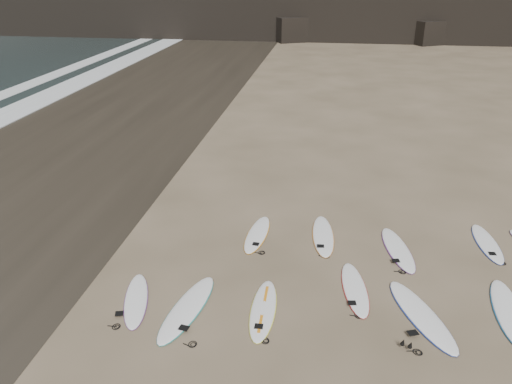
% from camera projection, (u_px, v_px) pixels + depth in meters
% --- Properties ---
extents(ground, '(240.00, 240.00, 0.00)m').
position_uv_depth(ground, '(368.00, 302.00, 12.11)').
color(ground, '#897559').
rests_on(ground, ground).
extents(wet_sand, '(12.00, 200.00, 0.01)m').
position_uv_depth(wet_sand, '(68.00, 143.00, 22.86)').
color(wet_sand, '#383026').
rests_on(wet_sand, ground).
extents(surfboard_0, '(1.13, 2.79, 0.10)m').
position_uv_depth(surfboard_0, '(187.00, 308.00, 11.82)').
color(surfboard_0, white).
rests_on(surfboard_0, ground).
extents(surfboard_1, '(0.61, 2.38, 0.09)m').
position_uv_depth(surfboard_1, '(263.00, 309.00, 11.79)').
color(surfboard_1, white).
rests_on(surfboard_1, ground).
extents(surfboard_2, '(0.88, 2.40, 0.08)m').
position_uv_depth(surfboard_2, '(355.00, 288.00, 12.55)').
color(surfboard_2, white).
rests_on(surfboard_2, ground).
extents(surfboard_3, '(1.67, 2.83, 0.10)m').
position_uv_depth(surfboard_3, '(421.00, 315.00, 11.59)').
color(surfboard_3, white).
rests_on(surfboard_3, ground).
extents(surfboard_4, '(0.84, 2.68, 0.10)m').
position_uv_depth(surfboard_4, '(509.00, 311.00, 11.72)').
color(surfboard_4, white).
rests_on(surfboard_4, ground).
extents(surfboard_5, '(0.75, 2.38, 0.08)m').
position_uv_depth(surfboard_5, '(257.00, 234.00, 15.08)').
color(surfboard_5, white).
rests_on(surfboard_5, ground).
extents(surfboard_6, '(0.81, 2.56, 0.09)m').
position_uv_depth(surfboard_6, '(323.00, 235.00, 15.00)').
color(surfboard_6, white).
rests_on(surfboard_6, ground).
extents(surfboard_7, '(1.06, 2.58, 0.09)m').
position_uv_depth(surfboard_7, '(398.00, 249.00, 14.27)').
color(surfboard_7, white).
rests_on(surfboard_7, ground).
extents(surfboard_8, '(0.67, 2.35, 0.08)m').
position_uv_depth(surfboard_8, '(487.00, 243.00, 14.59)').
color(surfboard_8, white).
rests_on(surfboard_8, ground).
extents(surfboard_11, '(1.16, 2.30, 0.08)m').
position_uv_depth(surfboard_11, '(136.00, 300.00, 12.13)').
color(surfboard_11, white).
rests_on(surfboard_11, ground).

